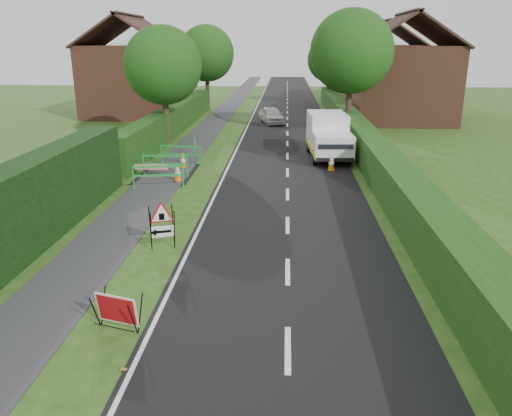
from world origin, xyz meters
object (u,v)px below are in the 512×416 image
object	(u,v)px
red_rect_sign	(117,310)
triangle_sign	(161,222)
hatchback_car	(272,115)
works_van	(328,135)

from	to	relation	value
red_rect_sign	triangle_sign	distance (m)	4.31
triangle_sign	hatchback_car	world-z (taller)	triangle_sign
works_van	red_rect_sign	bearing A→B (deg)	-111.50
red_rect_sign	works_van	bearing A→B (deg)	87.95
works_van	triangle_sign	bearing A→B (deg)	-117.51
works_van	hatchback_car	world-z (taller)	works_van
red_rect_sign	triangle_sign	size ratio (longest dim) A/B	0.87
triangle_sign	works_van	xyz separation A→B (m)	(5.73, 12.66, 0.32)
red_rect_sign	triangle_sign	bearing A→B (deg)	107.76
red_rect_sign	works_van	world-z (taller)	works_van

